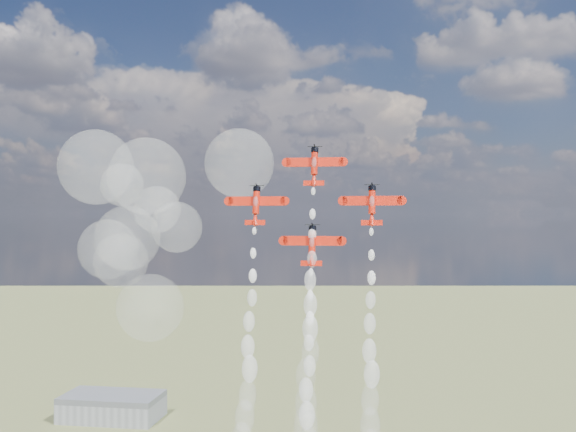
{
  "coord_description": "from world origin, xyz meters",
  "views": [
    {
      "loc": [
        25.4,
        -150.81,
        106.64
      ],
      "look_at": [
        0.42,
        6.04,
        106.19
      ],
      "focal_mm": 42.0,
      "sensor_mm": 36.0,
      "label": 1
    }
  ],
  "objects_px": {
    "hangar": "(112,406)",
    "plane_right": "(372,204)",
    "plane_left": "(256,204)",
    "plane_lead": "(314,165)",
    "plane_slot": "(312,244)"
  },
  "relations": [
    {
      "from": "plane_right",
      "to": "plane_slot",
      "type": "relative_size",
      "value": 1.0
    },
    {
      "from": "hangar",
      "to": "plane_right",
      "type": "distance_m",
      "value": 245.79
    },
    {
      "from": "plane_lead",
      "to": "plane_right",
      "type": "relative_size",
      "value": 1.0
    },
    {
      "from": "plane_left",
      "to": "plane_lead",
      "type": "bearing_deg",
      "value": 9.33
    },
    {
      "from": "plane_slot",
      "to": "plane_lead",
      "type": "bearing_deg",
      "value": 90.0
    },
    {
      "from": "plane_slot",
      "to": "plane_right",
      "type": "bearing_deg",
      "value": 9.33
    },
    {
      "from": "plane_lead",
      "to": "plane_right",
      "type": "height_order",
      "value": "plane_lead"
    },
    {
      "from": "plane_left",
      "to": "hangar",
      "type": "bearing_deg",
      "value": 122.93
    },
    {
      "from": "hangar",
      "to": "plane_left",
      "type": "height_order",
      "value": "plane_left"
    },
    {
      "from": "plane_lead",
      "to": "plane_slot",
      "type": "xyz_separation_m",
      "value": [
        0.0,
        -4.5,
        -18.65
      ]
    },
    {
      "from": "hangar",
      "to": "plane_right",
      "type": "relative_size",
      "value": 3.66
    },
    {
      "from": "plane_lead",
      "to": "plane_left",
      "type": "bearing_deg",
      "value": -170.67
    },
    {
      "from": "hangar",
      "to": "plane_left",
      "type": "relative_size",
      "value": 3.66
    },
    {
      "from": "plane_right",
      "to": "plane_slot",
      "type": "bearing_deg",
      "value": -170.67
    },
    {
      "from": "plane_lead",
      "to": "plane_right",
      "type": "distance_m",
      "value": 16.72
    }
  ]
}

